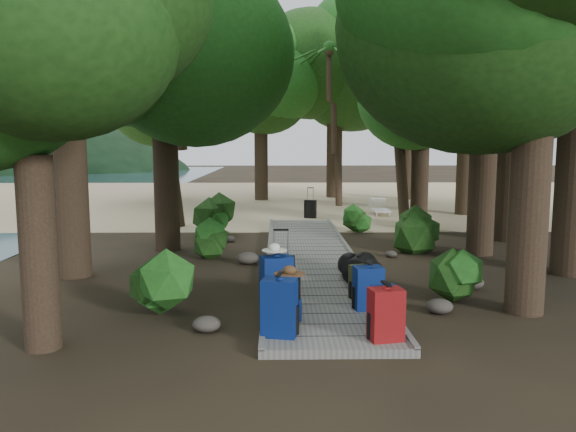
{
  "coord_description": "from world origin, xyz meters",
  "views": [
    {
      "loc": [
        -0.76,
        -11.59,
        2.62
      ],
      "look_at": [
        -0.52,
        1.11,
        1.0
      ],
      "focal_mm": 35.0,
      "sensor_mm": 36.0,
      "label": 1
    }
  ],
  "objects_px": {
    "backpack_left_a": "(279,304)",
    "backpack_right_d": "(363,280)",
    "backpack_left_b": "(286,298)",
    "duffel_right_khaki": "(369,281)",
    "backpack_left_d": "(285,276)",
    "duffel_right_black": "(360,269)",
    "backpack_right_c": "(368,286)",
    "backpack_right_b": "(385,304)",
    "sun_lounger": "(381,207)",
    "lone_suitcase_on_sand": "(310,209)",
    "suitcase_on_boardwalk": "(281,277)",
    "backpack_right_a": "(386,312)",
    "kayak": "(216,209)",
    "backpack_left_c": "(277,278)"
  },
  "relations": [
    {
      "from": "backpack_left_a",
      "to": "backpack_right_d",
      "type": "relative_size",
      "value": 1.37
    },
    {
      "from": "backpack_left_b",
      "to": "duffel_right_khaki",
      "type": "bearing_deg",
      "value": 56.41
    },
    {
      "from": "backpack_left_d",
      "to": "backpack_left_a",
      "type": "bearing_deg",
      "value": -102.73
    },
    {
      "from": "backpack_left_a",
      "to": "backpack_left_d",
      "type": "xyz_separation_m",
      "value": [
        0.1,
        2.26,
        -0.17
      ]
    },
    {
      "from": "backpack_left_b",
      "to": "backpack_right_d",
      "type": "bearing_deg",
      "value": 51.08
    },
    {
      "from": "duffel_right_black",
      "to": "backpack_right_c",
      "type": "bearing_deg",
      "value": -71.94
    },
    {
      "from": "backpack_left_a",
      "to": "duffel_right_khaki",
      "type": "bearing_deg",
      "value": 66.94
    },
    {
      "from": "backpack_left_b",
      "to": "backpack_right_c",
      "type": "distance_m",
      "value": 1.4
    },
    {
      "from": "backpack_right_b",
      "to": "duffel_right_khaki",
      "type": "bearing_deg",
      "value": 70.48
    },
    {
      "from": "backpack_left_b",
      "to": "sun_lounger",
      "type": "height_order",
      "value": "backpack_left_b"
    },
    {
      "from": "backpack_right_d",
      "to": "lone_suitcase_on_sand",
      "type": "relative_size",
      "value": 0.96
    },
    {
      "from": "backpack_right_b",
      "to": "backpack_left_b",
      "type": "bearing_deg",
      "value": 153.41
    },
    {
      "from": "backpack_right_d",
      "to": "suitcase_on_boardwalk",
      "type": "xyz_separation_m",
      "value": [
        -1.34,
        0.07,
        0.04
      ]
    },
    {
      "from": "backpack_right_a",
      "to": "backpack_right_b",
      "type": "xyz_separation_m",
      "value": [
        0.1,
        0.55,
        -0.06
      ]
    },
    {
      "from": "backpack_right_a",
      "to": "lone_suitcase_on_sand",
      "type": "relative_size",
      "value": 1.18
    },
    {
      "from": "backpack_left_d",
      "to": "kayak",
      "type": "relative_size",
      "value": 0.15
    },
    {
      "from": "backpack_left_c",
      "to": "suitcase_on_boardwalk",
      "type": "bearing_deg",
      "value": 64.21
    },
    {
      "from": "backpack_left_c",
      "to": "backpack_right_a",
      "type": "distance_m",
      "value": 2.11
    },
    {
      "from": "backpack_right_d",
      "to": "backpack_right_a",
      "type": "bearing_deg",
      "value": -109.85
    },
    {
      "from": "duffel_right_black",
      "to": "lone_suitcase_on_sand",
      "type": "distance_m",
      "value": 9.83
    },
    {
      "from": "backpack_left_b",
      "to": "backpack_right_b",
      "type": "relative_size",
      "value": 1.11
    },
    {
      "from": "suitcase_on_boardwalk",
      "to": "backpack_right_b",
      "type": "bearing_deg",
      "value": -41.99
    },
    {
      "from": "backpack_left_d",
      "to": "backpack_right_b",
      "type": "relative_size",
      "value": 0.81
    },
    {
      "from": "duffel_right_khaki",
      "to": "kayak",
      "type": "height_order",
      "value": "duffel_right_khaki"
    },
    {
      "from": "backpack_left_d",
      "to": "backpack_left_b",
      "type": "bearing_deg",
      "value": -100.19
    },
    {
      "from": "backpack_left_b",
      "to": "duffel_right_black",
      "type": "relative_size",
      "value": 0.9
    },
    {
      "from": "duffel_right_black",
      "to": "lone_suitcase_on_sand",
      "type": "relative_size",
      "value": 1.21
    },
    {
      "from": "backpack_right_a",
      "to": "backpack_right_b",
      "type": "relative_size",
      "value": 1.19
    },
    {
      "from": "backpack_left_b",
      "to": "backpack_right_a",
      "type": "xyz_separation_m",
      "value": [
        1.26,
        -0.77,
        0.03
      ]
    },
    {
      "from": "duffel_right_black",
      "to": "backpack_right_a",
      "type": "bearing_deg",
      "value": -69.93
    },
    {
      "from": "backpack_left_b",
      "to": "suitcase_on_boardwalk",
      "type": "xyz_separation_m",
      "value": [
        -0.06,
        1.24,
        -0.0
      ]
    },
    {
      "from": "backpack_left_d",
      "to": "backpack_right_a",
      "type": "relative_size",
      "value": 0.68
    },
    {
      "from": "backpack_left_d",
      "to": "backpack_left_c",
      "type": "bearing_deg",
      "value": -109.09
    },
    {
      "from": "duffel_right_khaki",
      "to": "backpack_right_d",
      "type": "bearing_deg",
      "value": -108.54
    },
    {
      "from": "backpack_right_c",
      "to": "backpack_left_a",
      "type": "bearing_deg",
      "value": -147.48
    },
    {
      "from": "duffel_right_black",
      "to": "suitcase_on_boardwalk",
      "type": "height_order",
      "value": "suitcase_on_boardwalk"
    },
    {
      "from": "backpack_left_b",
      "to": "backpack_left_c",
      "type": "height_order",
      "value": "backpack_left_c"
    },
    {
      "from": "backpack_left_a",
      "to": "backpack_left_c",
      "type": "bearing_deg",
      "value": 103.69
    },
    {
      "from": "duffel_right_khaki",
      "to": "backpack_right_b",
      "type": "bearing_deg",
      "value": -89.94
    },
    {
      "from": "backpack_left_b",
      "to": "duffel_right_khaki",
      "type": "height_order",
      "value": "backpack_left_b"
    },
    {
      "from": "backpack_right_c",
      "to": "duffel_right_khaki",
      "type": "distance_m",
      "value": 1.02
    },
    {
      "from": "backpack_left_c",
      "to": "kayak",
      "type": "distance_m",
      "value": 12.89
    },
    {
      "from": "backpack_left_a",
      "to": "backpack_left_c",
      "type": "relative_size",
      "value": 0.97
    },
    {
      "from": "backpack_right_d",
      "to": "kayak",
      "type": "xyz_separation_m",
      "value": [
        -3.73,
        12.3,
        -0.23
      ]
    },
    {
      "from": "lone_suitcase_on_sand",
      "to": "backpack_left_a",
      "type": "bearing_deg",
      "value": -76.13
    },
    {
      "from": "backpack_right_a",
      "to": "duffel_right_khaki",
      "type": "relative_size",
      "value": 1.25
    },
    {
      "from": "backpack_left_c",
      "to": "duffel_right_black",
      "type": "distance_m",
      "value": 2.17
    },
    {
      "from": "backpack_left_c",
      "to": "sun_lounger",
      "type": "distance_m",
      "value": 12.77
    },
    {
      "from": "backpack_right_c",
      "to": "sun_lounger",
      "type": "bearing_deg",
      "value": 70.25
    },
    {
      "from": "duffel_right_black",
      "to": "sun_lounger",
      "type": "bearing_deg",
      "value": 100.06
    }
  ]
}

